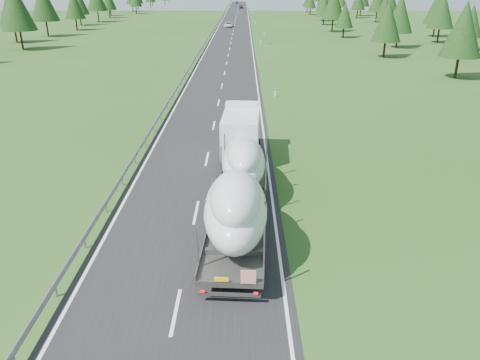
{
  "coord_description": "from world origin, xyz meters",
  "views": [
    {
      "loc": [
        2.77,
        -24.6,
        12.63
      ],
      "look_at": [
        2.6,
        -0.05,
        2.13
      ],
      "focal_mm": 35.0,
      "sensor_mm": 36.0,
      "label": 1
    }
  ],
  "objects_px": {
    "highway_sign": "(264,35)",
    "distant_van": "(229,25)",
    "distant_car_blue": "(237,2)",
    "boat_truck": "(240,171)",
    "distant_car_dark": "(241,7)"
  },
  "relations": [
    {
      "from": "distant_car_dark",
      "to": "distant_car_blue",
      "type": "distance_m",
      "value": 52.56
    },
    {
      "from": "highway_sign",
      "to": "distant_car_blue",
      "type": "distance_m",
      "value": 191.95
    },
    {
      "from": "distant_van",
      "to": "distant_car_dark",
      "type": "height_order",
      "value": "distant_car_dark"
    },
    {
      "from": "highway_sign",
      "to": "boat_truck",
      "type": "xyz_separation_m",
      "value": [
        -4.6,
        -79.26,
        0.55
      ]
    },
    {
      "from": "highway_sign",
      "to": "boat_truck",
      "type": "bearing_deg",
      "value": -93.32
    },
    {
      "from": "boat_truck",
      "to": "distant_car_dark",
      "type": "height_order",
      "value": "boat_truck"
    },
    {
      "from": "highway_sign",
      "to": "distant_van",
      "type": "height_order",
      "value": "highway_sign"
    },
    {
      "from": "boat_truck",
      "to": "distant_car_dark",
      "type": "bearing_deg",
      "value": 90.25
    },
    {
      "from": "highway_sign",
      "to": "distant_van",
      "type": "xyz_separation_m",
      "value": [
        -8.7,
        38.54,
        -1.07
      ]
    },
    {
      "from": "highway_sign",
      "to": "boat_truck",
      "type": "relative_size",
      "value": 0.13
    },
    {
      "from": "distant_van",
      "to": "distant_car_dark",
      "type": "xyz_separation_m",
      "value": [
        3.13,
        100.74,
        0.05
      ]
    },
    {
      "from": "distant_car_dark",
      "to": "highway_sign",
      "type": "bearing_deg",
      "value": -92.93
    },
    {
      "from": "distant_car_blue",
      "to": "boat_truck",
      "type": "bearing_deg",
      "value": -92.96
    },
    {
      "from": "boat_truck",
      "to": "distant_van",
      "type": "height_order",
      "value": "boat_truck"
    },
    {
      "from": "boat_truck",
      "to": "distant_van",
      "type": "relative_size",
      "value": 3.92
    }
  ]
}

